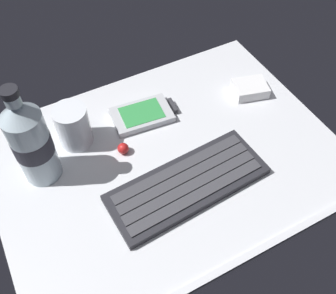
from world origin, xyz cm
name	(u,v)px	position (x,y,z in cm)	size (l,w,h in cm)	color
ground_plane	(169,161)	(0.00, -0.23, -0.99)	(64.00, 48.00, 2.80)	silver
keyboard	(188,184)	(0.04, -7.47, 0.81)	(29.60, 12.70, 1.70)	#232328
handheld_device	(145,114)	(0.66, 11.48, 0.73)	(13.30, 8.76, 1.50)	#B7BABF
juice_cup	(73,127)	(-13.91, 11.92, 3.91)	(6.40, 6.40, 8.50)	silver
water_bottle	(31,142)	(-21.83, 7.54, 9.01)	(6.73, 6.73, 20.80)	silver
charger_block	(250,89)	(23.88, 7.15, 1.20)	(7.00, 5.60, 2.40)	white
trackball_mouse	(123,148)	(-7.00, 5.00, 1.10)	(2.20, 2.20, 2.20)	red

